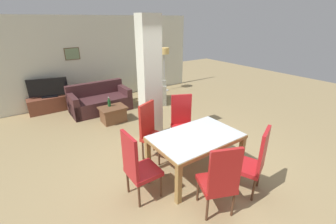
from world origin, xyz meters
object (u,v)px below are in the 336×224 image
(sofa, at_px, (100,102))
(dining_chair_near_left, at_px, (220,180))
(dining_chair_head_left, at_px, (138,165))
(dining_chair_far_left, at_px, (152,130))
(floor_lamp, at_px, (164,55))
(dining_chair_near_right, at_px, (254,160))
(coffee_table, at_px, (113,114))
(dining_chair_far_right, at_px, (182,120))
(bottle, at_px, (109,103))
(tv_stand, at_px, (52,104))
(dining_table, at_px, (196,143))
(tv_screen, at_px, (48,88))
(armchair, at_px, (152,93))

(sofa, bearing_deg, dining_chair_near_left, 90.14)
(dining_chair_head_left, bearing_deg, dining_chair_far_left, 138.21)
(dining_chair_far_left, xyz_separation_m, floor_lamp, (2.73, 3.61, 0.77))
(dining_chair_near_right, bearing_deg, floor_lamp, 46.95)
(dining_chair_head_left, bearing_deg, dining_chair_near_left, 39.72)
(dining_chair_far_left, bearing_deg, coffee_table, -114.27)
(dining_chair_far_right, xyz_separation_m, dining_chair_near_right, (-0.00, -1.77, 0.00))
(bottle, height_order, tv_stand, bottle)
(dining_chair_head_left, xyz_separation_m, tv_stand, (-0.47, 4.67, -0.37))
(dining_chair_far_left, height_order, sofa, dining_chair_far_left)
(tv_stand, bearing_deg, dining_chair_far_left, -72.18)
(dining_chair_near_right, xyz_separation_m, tv_stand, (-1.99, 5.57, -0.37))
(dining_chair_near_left, height_order, tv_stand, dining_chair_near_left)
(dining_chair_far_left, distance_m, bottle, 2.14)
(dining_table, bearing_deg, dining_chair_near_left, -112.51)
(dining_chair_head_left, bearing_deg, tv_screen, -174.31)
(dining_table, relative_size, tv_stand, 1.23)
(dining_table, height_order, armchair, armchair)
(dining_chair_near_right, distance_m, sofa, 4.86)
(dining_chair_far_left, xyz_separation_m, tv_screen, (-1.23, 3.82, 0.13))
(dining_chair_head_left, bearing_deg, bottle, 166.42)
(dining_chair_far_left, bearing_deg, dining_chair_far_right, 156.57)
(dining_chair_far_left, xyz_separation_m, dining_chair_head_left, (-0.76, -0.85, 0.00))
(coffee_table, bearing_deg, dining_chair_near_right, -78.57)
(armchair, distance_m, tv_stand, 3.09)
(dining_chair_near_right, bearing_deg, bottle, 78.75)
(dining_chair_near_left, xyz_separation_m, dining_chair_head_left, (-0.76, 0.92, 0.00))
(sofa, distance_m, floor_lamp, 3.01)
(tv_stand, relative_size, floor_lamp, 0.77)
(tv_stand, distance_m, floor_lamp, 4.13)
(sofa, height_order, floor_lamp, floor_lamp)
(armchair, xyz_separation_m, tv_screen, (-2.91, 1.04, 0.43))
(dining_table, xyz_separation_m, coffee_table, (-0.38, 2.88, -0.37))
(coffee_table, bearing_deg, floor_lamp, 30.10)
(dining_chair_near_left, xyz_separation_m, dining_chair_far_left, (-0.00, 1.77, 0.00))
(dining_chair_far_left, bearing_deg, dining_chair_head_left, 23.96)
(dining_chair_near_left, height_order, sofa, dining_chair_near_left)
(dining_table, xyz_separation_m, dining_chair_far_left, (-0.38, 0.85, 0.01))
(dining_chair_far_right, bearing_deg, tv_stand, -38.41)
(dining_chair_far_left, bearing_deg, dining_chair_near_left, 65.84)
(dining_table, bearing_deg, dining_chair_head_left, 180.00)
(dining_chair_near_right, height_order, tv_screen, dining_chair_near_right)
(dining_chair_head_left, relative_size, tv_screen, 1.08)
(sofa, xyz_separation_m, floor_lamp, (2.74, 0.58, 1.08))
(armchair, height_order, floor_lamp, floor_lamp)
(dining_table, xyz_separation_m, dining_chair_near_right, (0.38, -0.90, 0.01))
(dining_chair_far_left, relative_size, tv_stand, 0.91)
(dining_chair_near_right, distance_m, tv_stand, 5.93)
(dining_table, bearing_deg, dining_chair_far_left, 114.25)
(dining_table, height_order, floor_lamp, floor_lamp)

